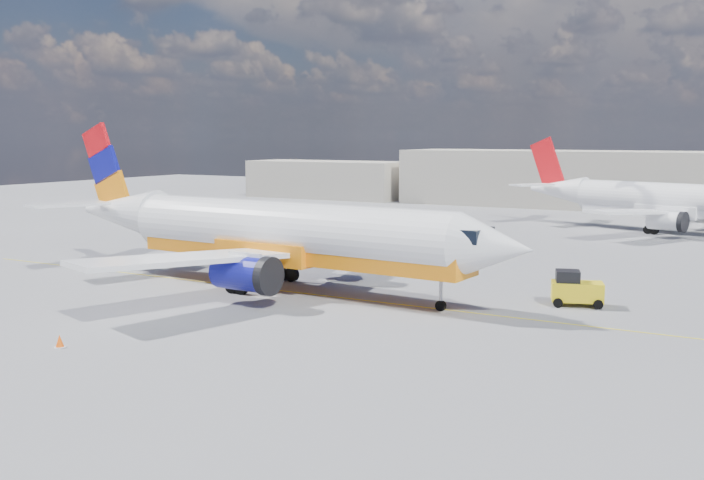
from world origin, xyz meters
The scene contains 8 objects.
ground centered at (0.00, 0.00, 0.00)m, with size 240.00×240.00×0.00m, color slate.
taxi_line centered at (0.00, 3.00, 0.01)m, with size 70.00×0.15×0.01m, color yellow.
terminal_main centered at (5.00, 75.00, 4.00)m, with size 70.00×14.00×8.00m, color #BEB5A3.
terminal_annex centered at (-45.00, 72.00, 3.00)m, with size 26.00×10.00×6.00m, color #BEB5A3.
main_jet centered at (-7.91, 3.41, 3.74)m, with size 37.01×29.21×11.22m.
second_jet centered at (10.90, 48.56, 3.34)m, with size 33.12×25.26×10.01m.
gse_tug centered at (10.78, 7.86, 1.01)m, with size 3.34×2.64×2.12m.
traffic_cone centered at (-8.59, -13.74, 0.31)m, with size 0.46×0.46×0.64m.
Camera 1 is at (21.56, -38.88, 10.10)m, focal length 40.00 mm.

